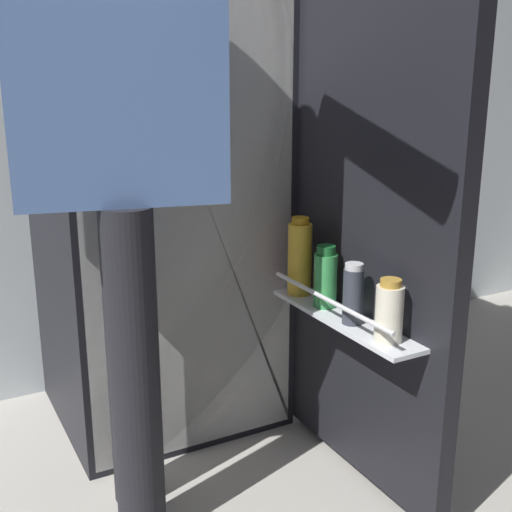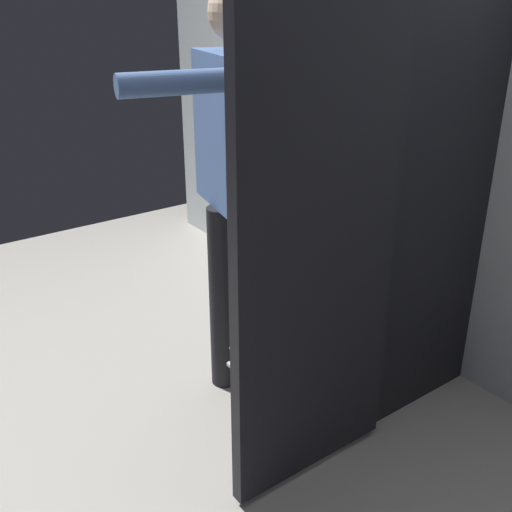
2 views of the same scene
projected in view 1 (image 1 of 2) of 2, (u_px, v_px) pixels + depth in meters
The scene contains 4 objects.
ground_plane at pixel (235, 493), 1.86m from camera, with size 5.23×5.23×0.00m, color #B7B2A8.
kitchen_wall at pixel (112, 21), 2.29m from camera, with size 4.40×0.10×2.62m, color silver.
refrigerator at pixel (166, 152), 2.06m from camera, with size 0.74×1.31×1.81m.
person at pixel (123, 119), 1.49m from camera, with size 0.58×0.85×1.71m.
Camera 1 is at (-0.71, -1.44, 1.15)m, focal length 46.34 mm.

